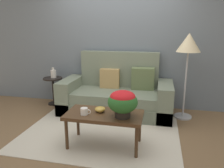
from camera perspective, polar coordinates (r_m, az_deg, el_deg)
ground_plane at (r=3.61m, az=-2.42°, el=-11.71°), size 14.00×14.00×0.00m
wall_back at (r=4.51m, az=1.70°, el=13.13°), size 6.40×0.12×2.97m
area_rug at (r=3.56m, az=-2.63°, el=-11.99°), size 2.36×1.89×0.01m
couch at (r=4.22m, az=1.25°, el=-2.98°), size 2.07×0.89×1.13m
coffee_table at (r=2.99m, az=-2.02°, el=-8.51°), size 1.03×0.52×0.48m
side_table at (r=4.78m, az=-14.98°, el=-0.51°), size 0.39×0.39×0.58m
floor_lamp at (r=3.97m, az=19.16°, el=8.89°), size 0.40×0.40×1.50m
potted_plant at (r=2.79m, az=2.78°, el=-4.53°), size 0.38×0.38×0.35m
coffee_mug at (r=2.94m, az=-7.15°, el=-7.02°), size 0.14×0.10×0.09m
snack_bowl at (r=3.01m, az=-3.12°, el=-6.53°), size 0.15×0.15×0.07m
table_vase at (r=4.73m, az=-14.93°, el=2.63°), size 0.11×0.11×0.21m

